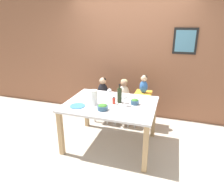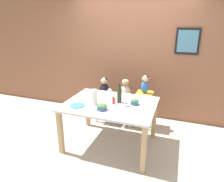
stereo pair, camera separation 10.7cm
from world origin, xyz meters
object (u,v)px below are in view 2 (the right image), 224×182
(person_child_left, at_px, (104,88))
(person_baby_right, at_px, (145,83))
(chair_far_left, at_px, (104,102))
(chair_far_center, at_px, (125,105))
(wine_glass_near, at_px, (124,98))
(salad_bowl_large, at_px, (102,107))
(wine_glass_far, at_px, (110,91))
(chair_right_highchair, at_px, (144,101))
(dinner_plate_back_left, at_px, (95,95))
(salad_bowl_small, at_px, (135,102))
(person_child_center, at_px, (125,91))
(wine_bottle, at_px, (119,95))
(dinner_plate_front_left, at_px, (77,105))
(paper_towel_roll, at_px, (94,97))

(person_child_left, distance_m, person_baby_right, 0.85)
(chair_far_left, xyz_separation_m, chair_far_center, (0.45, 0.00, 0.00))
(wine_glass_near, distance_m, salad_bowl_large, 0.37)
(wine_glass_far, height_order, salad_bowl_large, wine_glass_far)
(chair_right_highchair, relative_size, wine_glass_far, 4.12)
(chair_far_left, bearing_deg, person_child_left, 90.00)
(dinner_plate_back_left, bearing_deg, salad_bowl_small, -12.96)
(person_baby_right, height_order, dinner_plate_back_left, person_baby_right)
(person_child_center, bearing_deg, wine_bottle, -81.34)
(chair_far_center, distance_m, wine_glass_near, 1.00)
(chair_far_left, height_order, salad_bowl_small, salad_bowl_small)
(dinner_plate_front_left, bearing_deg, chair_right_highchair, 52.17)
(chair_right_highchair, height_order, wine_glass_near, wine_glass_near)
(chair_far_center, relative_size, dinner_plate_front_left, 2.04)
(chair_far_center, relative_size, salad_bowl_small, 3.69)
(person_child_left, height_order, wine_bottle, wine_bottle)
(person_child_left, distance_m, salad_bowl_small, 1.10)
(wine_glass_near, distance_m, dinner_plate_front_left, 0.73)
(person_child_center, distance_m, dinner_plate_back_left, 0.69)
(chair_far_center, bearing_deg, wine_glass_near, -75.31)
(chair_far_center, xyz_separation_m, person_child_center, (-0.00, 0.00, 0.31))
(chair_far_center, xyz_separation_m, salad_bowl_small, (0.36, -0.74, 0.41))
(paper_towel_roll, bearing_deg, dinner_plate_back_left, 111.29)
(chair_far_left, relative_size, person_baby_right, 1.36)
(wine_glass_near, height_order, wine_glass_far, same)
(person_child_center, xyz_separation_m, wine_bottle, (0.11, -0.74, 0.18))
(chair_right_highchair, relative_size, salad_bowl_small, 5.47)
(paper_towel_roll, xyz_separation_m, wine_glass_near, (0.46, 0.10, 0.01))
(person_baby_right, bearing_deg, person_child_left, -179.97)
(person_child_center, distance_m, dinner_plate_front_left, 1.18)
(wine_bottle, distance_m, wine_glass_near, 0.15)
(chair_right_highchair, bearing_deg, chair_far_center, 180.00)
(person_child_left, xyz_separation_m, person_child_center, (0.45, 0.00, 0.00))
(person_child_left, xyz_separation_m, salad_bowl_large, (0.40, -1.09, 0.10))
(person_child_left, height_order, paper_towel_roll, paper_towel_roll)
(person_baby_right, bearing_deg, paper_towel_roll, -123.52)
(person_baby_right, relative_size, wine_glass_far, 2.03)
(person_child_center, height_order, dinner_plate_front_left, person_child_center)
(dinner_plate_front_left, bearing_deg, paper_towel_roll, 33.39)
(person_child_center, bearing_deg, wine_glass_near, -75.33)
(person_child_left, distance_m, paper_towel_roll, 0.98)
(dinner_plate_back_left, bearing_deg, salad_bowl_large, -57.01)
(salad_bowl_large, relative_size, dinner_plate_front_left, 0.68)
(person_baby_right, relative_size, salad_bowl_large, 2.22)
(wine_bottle, bearing_deg, wine_glass_far, 148.58)
(chair_far_center, height_order, dinner_plate_front_left, dinner_plate_front_left)
(chair_far_left, height_order, person_child_left, person_child_left)
(paper_towel_roll, distance_m, wine_glass_far, 0.36)
(chair_far_left, distance_m, wine_bottle, 1.05)
(salad_bowl_large, bearing_deg, chair_far_center, 87.49)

